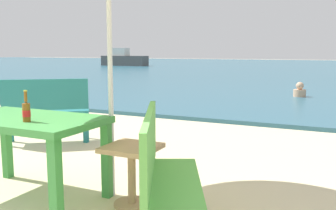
% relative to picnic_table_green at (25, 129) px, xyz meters
% --- Properties ---
extents(sea_water, '(120.00, 50.00, 0.08)m').
position_rel_picnic_table_green_xyz_m(sea_water, '(0.71, 29.24, -0.61)').
color(sea_water, '#2D6075').
rests_on(sea_water, ground_plane).
extents(picnic_table_green, '(1.40, 0.80, 0.76)m').
position_rel_picnic_table_green_xyz_m(picnic_table_green, '(0.00, 0.00, 0.00)').
color(picnic_table_green, '#3D8C42').
rests_on(picnic_table_green, ground_plane).
extents(beer_bottle_amber, '(0.07, 0.07, 0.26)m').
position_rel_picnic_table_green_xyz_m(beer_bottle_amber, '(0.19, -0.16, 0.20)').
color(beer_bottle_amber, brown).
rests_on(beer_bottle_amber, picnic_table_green).
extents(side_table_wood, '(0.44, 0.44, 0.54)m').
position_rel_picnic_table_green_xyz_m(side_table_wood, '(0.95, 0.26, -0.30)').
color(side_table_wood, tan).
rests_on(side_table_wood, ground_plane).
extents(bench_teal_center, '(1.17, 1.01, 0.95)m').
position_rel_picnic_table_green_xyz_m(bench_teal_center, '(-1.33, 1.69, -0.11)').
color(bench_teal_center, '#237275').
rests_on(bench_teal_center, ground_plane).
extents(bench_green_left, '(0.84, 1.24, 0.95)m').
position_rel_picnic_table_green_xyz_m(bench_green_left, '(1.54, -0.31, -0.11)').
color(bench_green_left, '#60B24C').
rests_on(bench_green_left, ground_plane).
extents(swimmer_person, '(0.34, 0.34, 0.41)m').
position_rel_picnic_table_green_xyz_m(swimmer_person, '(1.41, 8.58, -0.41)').
color(swimmer_person, tan).
rests_on(swimmer_person, sea_water).
extents(boat_cargo_ship, '(4.14, 1.13, 1.50)m').
position_rel_picnic_table_green_xyz_m(boat_cargo_ship, '(-14.95, 25.58, -0.03)').
color(boat_cargo_ship, '#4C4C4C').
rests_on(boat_cargo_ship, sea_water).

